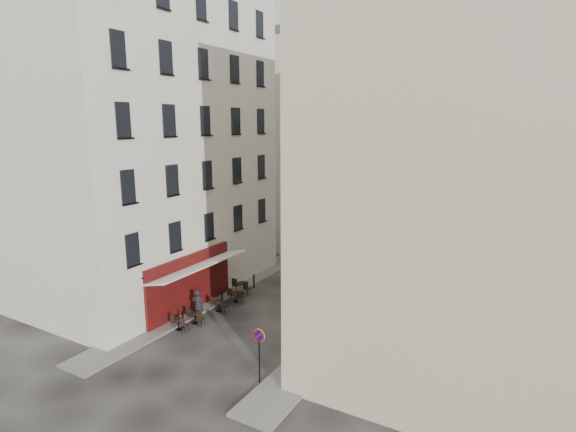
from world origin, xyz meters
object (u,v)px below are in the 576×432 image
Objects in this scene: bistro_table_b at (196,317)px; bistro_table_a at (180,323)px; pedestrian at (198,305)px; no_parking_sign at (259,345)px.

bistro_table_a is at bearing -103.29° from bistro_table_b.
pedestrian is at bearing 89.87° from bistro_table_a.
pedestrian is at bearing 115.60° from bistro_table_b.
no_parking_sign is 7.00m from bistro_table_a.
no_parking_sign is 1.38× the size of pedestrian.
bistro_table_b is at bearing 99.59° from pedestrian.
no_parking_sign is at bearing -17.67° from bistro_table_a.
no_parking_sign is 2.07× the size of bistro_table_b.
pedestrian is (-6.54, 3.60, -0.87)m from no_parking_sign.
no_parking_sign is at bearing 135.13° from pedestrian.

